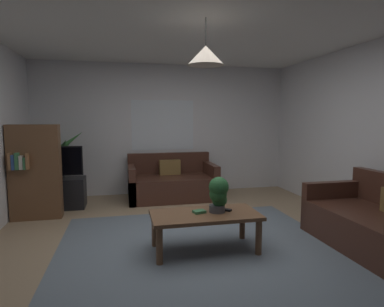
{
  "coord_description": "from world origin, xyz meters",
  "views": [
    {
      "loc": [
        -0.85,
        -3.51,
        1.48
      ],
      "look_at": [
        0.0,
        0.3,
        1.05
      ],
      "focal_mm": 29.47,
      "sensor_mm": 36.0,
      "label": 1
    }
  ],
  "objects_px": {
    "bookshelf_corner": "(35,172)",
    "pendant_lamp": "(206,55)",
    "potted_palm_corner": "(61,170)",
    "remote_on_table_0": "(225,209)",
    "coffee_table": "(205,219)",
    "couch_right_side": "(375,224)",
    "tv": "(55,162)",
    "book_on_table_0": "(199,212)",
    "potted_plant_on_table": "(219,194)",
    "tv_stand": "(57,193)",
    "couch_under_window": "(172,184)"
  },
  "relations": [
    {
      "from": "remote_on_table_0",
      "to": "potted_palm_corner",
      "type": "bearing_deg",
      "value": 84.62
    },
    {
      "from": "couch_under_window",
      "to": "remote_on_table_0",
      "type": "distance_m",
      "value": 2.38
    },
    {
      "from": "couch_under_window",
      "to": "potted_palm_corner",
      "type": "relative_size",
      "value": 1.24
    },
    {
      "from": "tv",
      "to": "potted_palm_corner",
      "type": "relative_size",
      "value": 0.67
    },
    {
      "from": "remote_on_table_0",
      "to": "bookshelf_corner",
      "type": "relative_size",
      "value": 0.11
    },
    {
      "from": "potted_plant_on_table",
      "to": "tv",
      "type": "bearing_deg",
      "value": 134.63
    },
    {
      "from": "tv_stand",
      "to": "pendant_lamp",
      "type": "bearing_deg",
      "value": -47.84
    },
    {
      "from": "couch_right_side",
      "to": "pendant_lamp",
      "type": "xyz_separation_m",
      "value": [
        -1.93,
        0.35,
        1.88
      ]
    },
    {
      "from": "pendant_lamp",
      "to": "tv",
      "type": "bearing_deg",
      "value": 132.44
    },
    {
      "from": "potted_plant_on_table",
      "to": "tv",
      "type": "xyz_separation_m",
      "value": [
        -2.12,
        2.15,
        0.13
      ]
    },
    {
      "from": "book_on_table_0",
      "to": "tv_stand",
      "type": "xyz_separation_m",
      "value": [
        -1.9,
        2.15,
        -0.2
      ]
    },
    {
      "from": "potted_plant_on_table",
      "to": "tv_stand",
      "type": "bearing_deg",
      "value": 134.35
    },
    {
      "from": "bookshelf_corner",
      "to": "pendant_lamp",
      "type": "bearing_deg",
      "value": -37.42
    },
    {
      "from": "potted_plant_on_table",
      "to": "couch_under_window",
      "type": "bearing_deg",
      "value": 93.62
    },
    {
      "from": "potted_palm_corner",
      "to": "bookshelf_corner",
      "type": "height_order",
      "value": "bookshelf_corner"
    },
    {
      "from": "couch_under_window",
      "to": "coffee_table",
      "type": "height_order",
      "value": "couch_under_window"
    },
    {
      "from": "potted_plant_on_table",
      "to": "bookshelf_corner",
      "type": "relative_size",
      "value": 0.29
    },
    {
      "from": "coffee_table",
      "to": "bookshelf_corner",
      "type": "distance_m",
      "value": 2.73
    },
    {
      "from": "potted_palm_corner",
      "to": "pendant_lamp",
      "type": "distance_m",
      "value": 3.65
    },
    {
      "from": "potted_palm_corner",
      "to": "book_on_table_0",
      "type": "bearing_deg",
      "value": -53.95
    },
    {
      "from": "couch_under_window",
      "to": "remote_on_table_0",
      "type": "relative_size",
      "value": 9.97
    },
    {
      "from": "remote_on_table_0",
      "to": "tv_stand",
      "type": "height_order",
      "value": "tv_stand"
    },
    {
      "from": "remote_on_table_0",
      "to": "tv",
      "type": "relative_size",
      "value": 0.19
    },
    {
      "from": "tv",
      "to": "bookshelf_corner",
      "type": "height_order",
      "value": "bookshelf_corner"
    },
    {
      "from": "tv",
      "to": "bookshelf_corner",
      "type": "distance_m",
      "value": 0.54
    },
    {
      "from": "potted_palm_corner",
      "to": "potted_plant_on_table",
      "type": "bearing_deg",
      "value": -51.19
    },
    {
      "from": "book_on_table_0",
      "to": "remote_on_table_0",
      "type": "xyz_separation_m",
      "value": [
        0.31,
        0.03,
        -0.0
      ]
    },
    {
      "from": "potted_plant_on_table",
      "to": "tv_stand",
      "type": "relative_size",
      "value": 0.45
    },
    {
      "from": "coffee_table",
      "to": "potted_palm_corner",
      "type": "relative_size",
      "value": 0.93
    },
    {
      "from": "potted_palm_corner",
      "to": "pendant_lamp",
      "type": "height_order",
      "value": "pendant_lamp"
    },
    {
      "from": "potted_plant_on_table",
      "to": "pendant_lamp",
      "type": "height_order",
      "value": "pendant_lamp"
    },
    {
      "from": "couch_under_window",
      "to": "remote_on_table_0",
      "type": "bearing_deg",
      "value": -84.12
    },
    {
      "from": "couch_right_side",
      "to": "tv_stand",
      "type": "bearing_deg",
      "value": -122.89
    },
    {
      "from": "remote_on_table_0",
      "to": "potted_palm_corner",
      "type": "height_order",
      "value": "potted_palm_corner"
    },
    {
      "from": "book_on_table_0",
      "to": "coffee_table",
      "type": "bearing_deg",
      "value": -19.73
    },
    {
      "from": "couch_right_side",
      "to": "remote_on_table_0",
      "type": "bearing_deg",
      "value": -103.38
    },
    {
      "from": "couch_right_side",
      "to": "coffee_table",
      "type": "relative_size",
      "value": 1.23
    },
    {
      "from": "coffee_table",
      "to": "couch_right_side",
      "type": "bearing_deg",
      "value": -10.24
    },
    {
      "from": "coffee_table",
      "to": "pendant_lamp",
      "type": "distance_m",
      "value": 1.78
    },
    {
      "from": "couch_under_window",
      "to": "bookshelf_corner",
      "type": "bearing_deg",
      "value": -160.44
    },
    {
      "from": "tv_stand",
      "to": "couch_under_window",
      "type": "bearing_deg",
      "value": 6.99
    },
    {
      "from": "book_on_table_0",
      "to": "tv_stand",
      "type": "relative_size",
      "value": 0.15
    },
    {
      "from": "couch_right_side",
      "to": "tv_stand",
      "type": "distance_m",
      "value": 4.63
    },
    {
      "from": "coffee_table",
      "to": "remote_on_table_0",
      "type": "height_order",
      "value": "remote_on_table_0"
    },
    {
      "from": "coffee_table",
      "to": "tv",
      "type": "height_order",
      "value": "tv"
    },
    {
      "from": "couch_under_window",
      "to": "book_on_table_0",
      "type": "distance_m",
      "value": 2.39
    },
    {
      "from": "book_on_table_0",
      "to": "bookshelf_corner",
      "type": "bearing_deg",
      "value": 142.15
    },
    {
      "from": "coffee_table",
      "to": "pendant_lamp",
      "type": "bearing_deg",
      "value": 135.0
    },
    {
      "from": "couch_right_side",
      "to": "tv_stand",
      "type": "relative_size",
      "value": 1.64
    },
    {
      "from": "bookshelf_corner",
      "to": "pendant_lamp",
      "type": "distance_m",
      "value": 3.07
    }
  ]
}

